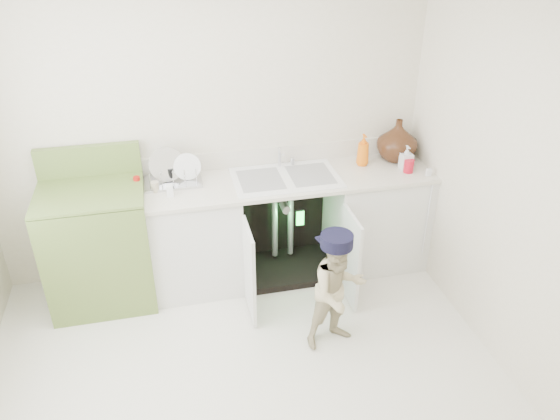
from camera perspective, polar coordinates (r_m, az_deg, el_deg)
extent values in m
plane|color=silver|center=(3.87, -3.40, -17.53)|extent=(3.50, 3.50, 0.00)
cube|color=beige|center=(4.42, -7.33, 8.39)|extent=(3.50, 2.50, 0.02)
cube|color=beige|center=(3.72, 23.57, 1.79)|extent=(2.50, 3.00, 0.02)
cube|color=white|center=(4.50, -9.38, -3.07)|extent=(0.80, 0.60, 0.86)
cube|color=white|center=(4.82, 9.86, -0.74)|extent=(0.80, 0.60, 0.86)
cube|color=black|center=(4.82, -0.17, -0.25)|extent=(0.80, 0.06, 0.86)
cube|color=black|center=(4.82, 0.55, -5.95)|extent=(0.80, 0.60, 0.06)
cylinder|color=gray|center=(4.66, -0.55, -1.16)|extent=(0.05, 0.05, 0.70)
cylinder|color=gray|center=(4.68, 1.12, -0.96)|extent=(0.05, 0.05, 0.70)
cylinder|color=gray|center=(4.54, 0.44, 0.47)|extent=(0.07, 0.18, 0.07)
cube|color=white|center=(4.14, -3.21, -6.43)|extent=(0.03, 0.40, 0.76)
cube|color=white|center=(4.31, 7.34, -4.97)|extent=(0.02, 0.40, 0.76)
cube|color=white|center=(4.38, 0.61, 3.19)|extent=(2.44, 0.64, 0.03)
cube|color=white|center=(4.59, -0.24, 5.77)|extent=(2.44, 0.02, 0.15)
cube|color=white|center=(4.37, 0.61, 3.31)|extent=(0.85, 0.55, 0.02)
cube|color=gray|center=(4.33, -2.03, 3.16)|extent=(0.34, 0.40, 0.01)
cube|color=gray|center=(4.41, 3.20, 3.69)|extent=(0.34, 0.40, 0.01)
cylinder|color=silver|center=(4.52, -0.04, 5.59)|extent=(0.03, 0.03, 0.17)
cylinder|color=silver|center=(4.44, 0.13, 6.17)|extent=(0.02, 0.14, 0.02)
cylinder|color=silver|center=(4.57, 1.31, 5.15)|extent=(0.04, 0.04, 0.06)
cylinder|color=silver|center=(4.66, 15.16, -0.87)|extent=(0.01, 0.01, 0.70)
cube|color=silver|center=(4.55, 15.28, 3.82)|extent=(0.04, 0.02, 0.06)
cube|color=silver|center=(4.37, -11.07, 2.95)|extent=(0.44, 0.29, 0.02)
cylinder|color=silver|center=(4.36, -11.69, 3.92)|extent=(0.27, 0.10, 0.26)
cylinder|color=white|center=(4.35, -9.62, 3.92)|extent=(0.21, 0.06, 0.21)
cylinder|color=silver|center=(4.25, -13.43, 2.97)|extent=(0.01, 0.01, 0.13)
cylinder|color=silver|center=(4.25, -12.26, 3.10)|extent=(0.01, 0.01, 0.13)
cylinder|color=silver|center=(4.25, -11.08, 3.24)|extent=(0.01, 0.01, 0.13)
cylinder|color=silver|center=(4.25, -9.91, 3.37)|extent=(0.01, 0.01, 0.13)
cylinder|color=silver|center=(4.26, -8.74, 3.49)|extent=(0.01, 0.01, 0.13)
imported|color=#462914|center=(4.73, 12.16, 7.17)|extent=(0.34, 0.34, 0.36)
imported|color=orange|center=(4.59, 8.68, 6.23)|extent=(0.10, 0.10, 0.27)
imported|color=silver|center=(4.59, 13.07, 5.35)|extent=(0.09, 0.09, 0.20)
cylinder|color=red|center=(4.56, 13.31, 4.50)|extent=(0.08, 0.08, 0.11)
cylinder|color=#B1140F|center=(4.32, -14.70, 2.78)|extent=(0.05, 0.05, 0.10)
cylinder|color=tan|center=(4.25, -12.93, 2.39)|extent=(0.06, 0.06, 0.08)
cylinder|color=black|center=(4.35, -11.31, 3.52)|extent=(0.04, 0.04, 0.12)
cube|color=white|center=(4.16, -11.44, 2.00)|extent=(0.05, 0.05, 0.09)
cube|color=olive|center=(4.49, -18.33, -3.75)|extent=(0.78, 0.65, 0.95)
cube|color=olive|center=(4.26, -19.36, 1.75)|extent=(0.78, 0.65, 0.02)
cube|color=olive|center=(4.46, -19.38, 4.88)|extent=(0.78, 0.06, 0.25)
cylinder|color=black|center=(4.15, -22.14, 0.36)|extent=(0.17, 0.17, 0.02)
cylinder|color=silver|center=(4.15, -22.18, 0.50)|extent=(0.21, 0.21, 0.01)
cylinder|color=black|center=(4.43, -21.69, 2.33)|extent=(0.17, 0.17, 0.02)
cylinder|color=silver|center=(4.43, -21.72, 2.47)|extent=(0.21, 0.21, 0.01)
cylinder|color=black|center=(4.10, -16.80, 0.97)|extent=(0.17, 0.17, 0.02)
cylinder|color=silver|center=(4.09, -16.83, 1.12)|extent=(0.21, 0.21, 0.01)
cylinder|color=black|center=(4.38, -16.68, 2.93)|extent=(0.17, 0.17, 0.02)
cylinder|color=silver|center=(4.38, -16.70, 3.07)|extent=(0.21, 0.21, 0.01)
imported|color=#C8BA8F|center=(3.88, 6.07, -8.46)|extent=(0.50, 0.43, 0.90)
cylinder|color=black|center=(3.64, 6.42, -3.24)|extent=(0.26, 0.26, 0.09)
cube|color=black|center=(3.73, 5.58, -2.95)|extent=(0.19, 0.13, 0.01)
cube|color=black|center=(4.17, 2.09, -0.83)|extent=(0.07, 0.01, 0.14)
cube|color=#26F23F|center=(4.16, 2.12, -0.88)|extent=(0.06, 0.00, 0.12)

